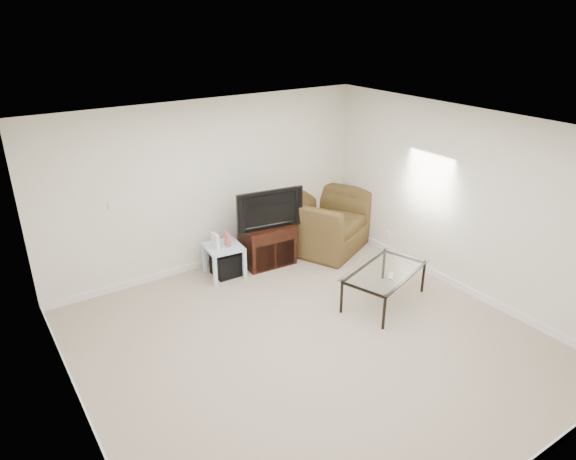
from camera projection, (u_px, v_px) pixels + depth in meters
floor at (310, 343)px, 6.03m from camera, size 5.00×5.00×0.00m
ceiling at (314, 132)px, 5.04m from camera, size 5.00×5.00×0.00m
wall_back at (209, 186)px, 7.44m from camera, size 5.00×0.02×2.50m
wall_left at (69, 319)px, 4.25m from camera, size 0.02×5.00×2.50m
wall_right at (463, 202)px, 6.82m from camera, size 0.02×5.00×2.50m
plate_back at (113, 205)px, 6.71m from camera, size 0.12×0.02×0.12m
plate_right_switch at (379, 173)px, 8.03m from camera, size 0.02×0.09×0.13m
plate_right_outlet at (388, 235)px, 8.18m from camera, size 0.02×0.08×0.12m
tv_stand at (267, 244)px, 7.82m from camera, size 0.79×0.57×0.63m
dvd_player at (268, 233)px, 7.70m from camera, size 0.46×0.34×0.06m
television at (267, 207)px, 7.55m from camera, size 0.98×0.33×0.60m
side_table at (224, 261)px, 7.47m from camera, size 0.55×0.55×0.48m
subwoofer at (226, 264)px, 7.53m from camera, size 0.37×0.37×0.37m
game_console at (216, 241)px, 7.26m from camera, size 0.05×0.16×0.22m
game_case at (227, 239)px, 7.35m from camera, size 0.07×0.15×0.19m
recliner at (324, 212)px, 8.26m from camera, size 1.61×1.38×1.19m
coffee_table at (384, 286)px, 6.79m from camera, size 1.38×1.04×0.48m
remote at (391, 276)px, 6.52m from camera, size 0.18×0.16×0.02m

